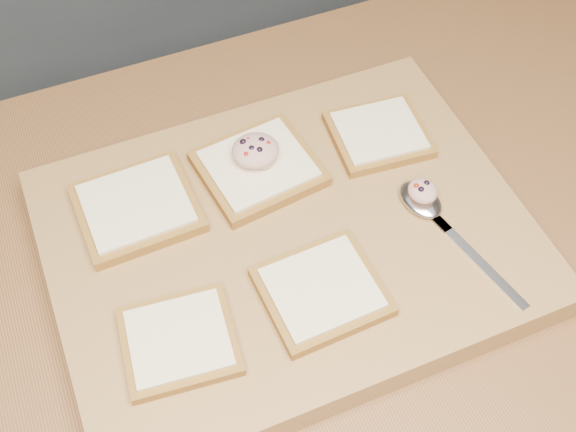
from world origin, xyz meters
name	(u,v)px	position (x,y,z in m)	size (l,w,h in m)	color
island_counter	(325,395)	(0.00, 0.00, 0.45)	(2.00, 0.80, 0.90)	slate
cutting_board	(288,241)	(-0.06, 0.02, 0.92)	(0.53, 0.40, 0.04)	#9D7643
bread_far_left	(137,207)	(-0.21, 0.11, 0.95)	(0.13, 0.12, 0.02)	olive
bread_far_center	(258,168)	(-0.06, 0.11, 0.95)	(0.14, 0.14, 0.02)	olive
bread_far_right	(379,134)	(0.10, 0.11, 0.95)	(0.12, 0.11, 0.02)	olive
bread_near_left	(179,341)	(-0.21, -0.07, 0.95)	(0.12, 0.11, 0.02)	olive
bread_near_center	(322,291)	(-0.06, -0.07, 0.95)	(0.13, 0.12, 0.02)	olive
tuna_salad_dollop	(255,150)	(-0.06, 0.12, 0.97)	(0.06, 0.05, 0.03)	#DBA08C
spoon	(429,208)	(0.10, -0.02, 0.95)	(0.07, 0.20, 0.01)	silver
spoon_salad	(423,191)	(0.10, 0.00, 0.97)	(0.03, 0.04, 0.02)	#DBA08C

